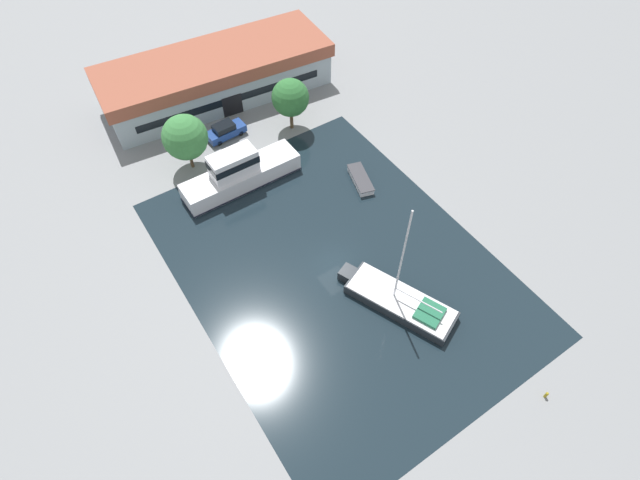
{
  "coord_description": "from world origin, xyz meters",
  "views": [
    {
      "loc": [
        -15.63,
        -20.94,
        37.13
      ],
      "look_at": [
        0.0,
        2.58,
        1.0
      ],
      "focal_mm": 28.0,
      "sensor_mm": 36.0,
      "label": 1
    }
  ],
  "objects": [
    {
      "name": "sailboat_moored",
      "position": [
        2.16,
        -6.33,
        0.59
      ],
      "size": [
        6.58,
        10.71,
        11.78
      ],
      "rotation": [
        0.0,
        0.0,
        0.4
      ],
      "color": "#23282D",
      "rests_on": "water_canal"
    },
    {
      "name": "mooring_bollard",
      "position": [
        6.29,
        -18.79,
        0.37
      ],
      "size": [
        0.23,
        0.23,
        0.7
      ],
      "color": "olive",
      "rests_on": "ground"
    },
    {
      "name": "quay_tree_near_building",
      "position": [
        -5.36,
        19.07,
        4.01
      ],
      "size": [
        4.63,
        4.63,
        6.33
      ],
      "color": "brown",
      "rests_on": "ground"
    },
    {
      "name": "parked_car",
      "position": [
        -0.15,
        21.4,
        0.87
      ],
      "size": [
        4.51,
        2.03,
        1.76
      ],
      "rotation": [
        0.0,
        0.0,
        4.78
      ],
      "color": "navy",
      "rests_on": "ground"
    },
    {
      "name": "water_canal",
      "position": [
        0.0,
        0.0,
        0.0
      ],
      "size": [
        25.58,
        34.38,
        0.01
      ],
      "primitive_type": "cube",
      "color": "black",
      "rests_on": "ground"
    },
    {
      "name": "small_dinghy",
      "position": [
        8.18,
        7.3,
        0.36
      ],
      "size": [
        2.72,
        4.62,
        0.71
      ],
      "rotation": [
        0.0,
        0.0,
        2.85
      ],
      "color": "white",
      "rests_on": "water_canal"
    },
    {
      "name": "warehouse_building",
      "position": [
        2.78,
        28.98,
        2.63
      ],
      "size": [
        27.7,
        11.57,
        5.19
      ],
      "rotation": [
        0.0,
        0.0,
        -0.09
      ],
      "color": "#99A8B2",
      "rests_on": "ground"
    },
    {
      "name": "motor_cruiser",
      "position": [
        -2.32,
        13.87,
        1.59
      ],
      "size": [
        12.51,
        3.3,
        4.36
      ],
      "rotation": [
        0.0,
        0.0,
        1.58
      ],
      "color": "silver",
      "rests_on": "water_canal"
    },
    {
      "name": "ground_plane",
      "position": [
        0.0,
        0.0,
        0.0
      ],
      "size": [
        440.0,
        440.0,
        0.0
      ],
      "primitive_type": "plane",
      "color": "gray"
    },
    {
      "name": "quay_tree_by_water",
      "position": [
        6.85,
        18.7,
        4.06
      ],
      "size": [
        4.12,
        4.12,
        6.13
      ],
      "color": "brown",
      "rests_on": "ground"
    }
  ]
}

